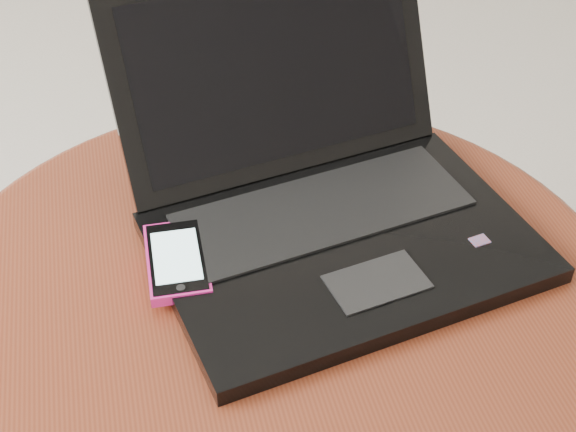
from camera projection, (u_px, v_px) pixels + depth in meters
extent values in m
cylinder|color=maroon|center=(275.00, 303.00, 0.77)|extent=(0.65, 0.65, 0.03)
torus|color=maroon|center=(275.00, 303.00, 0.77)|extent=(0.68, 0.68, 0.03)
cube|color=black|center=(345.00, 247.00, 0.80)|extent=(0.39, 0.30, 0.02)
cube|color=black|center=(323.00, 209.00, 0.82)|extent=(0.31, 0.16, 0.00)
cube|color=black|center=(377.00, 282.00, 0.75)|extent=(0.10, 0.07, 0.00)
cube|color=red|center=(480.00, 241.00, 0.79)|extent=(0.02, 0.02, 0.00)
cube|color=black|center=(276.00, 70.00, 0.84)|extent=(0.35, 0.15, 0.20)
cube|color=black|center=(277.00, 71.00, 0.84)|extent=(0.31, 0.13, 0.17)
cube|color=black|center=(197.00, 266.00, 0.78)|extent=(0.07, 0.11, 0.01)
cube|color=#AA1C61|center=(180.00, 233.00, 0.81)|extent=(0.05, 0.02, 0.00)
cube|color=#F32591|center=(177.00, 261.00, 0.77)|extent=(0.06, 0.11, 0.01)
cube|color=black|center=(176.00, 256.00, 0.77)|extent=(0.05, 0.10, 0.00)
cube|color=silver|center=(176.00, 256.00, 0.77)|extent=(0.05, 0.07, 0.00)
cylinder|color=black|center=(181.00, 288.00, 0.74)|extent=(0.01, 0.01, 0.00)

